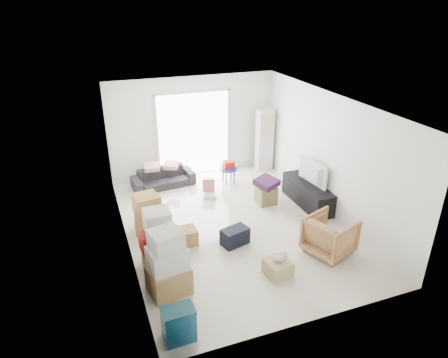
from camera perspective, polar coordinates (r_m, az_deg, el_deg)
room_shell at (r=8.10m, az=1.56°, el=1.47°), size 4.98×6.48×3.18m
sliding_door at (r=10.79m, az=-4.35°, el=6.83°), size 2.10×0.04×2.33m
ac_tower at (r=11.28m, az=5.78°, el=5.61°), size 0.45×0.30×1.75m
tv_console at (r=9.67m, az=11.83°, el=-2.08°), size 0.49×1.63×0.54m
television at (r=9.53m, az=12.01°, el=-0.29°), size 0.66×1.03×0.13m
sofa at (r=10.47m, az=-8.70°, el=0.58°), size 1.64×0.64×0.63m
pillow_left at (r=10.32m, az=-10.32°, el=2.35°), size 0.41×0.34×0.12m
pillow_right at (r=10.37m, az=-7.62°, el=2.61°), size 0.39×0.36×0.11m
armchair at (r=7.95m, az=14.91°, el=-7.58°), size 0.98×1.02×0.83m
storage_bins at (r=6.11m, az=-6.50°, el=-19.89°), size 0.48×0.34×0.55m
box_stack_a at (r=6.74m, az=-8.02°, el=-12.15°), size 0.74×0.65×1.19m
box_stack_b at (r=7.31m, az=-9.24°, el=-9.15°), size 0.68×0.60×1.19m
box_stack_c at (r=8.52m, az=-10.88°, el=-4.87°), size 0.61×0.56×0.83m
loose_box at (r=8.12m, az=-5.34°, el=-8.13°), size 0.39×0.39×0.32m
duffel_bag at (r=8.06m, az=1.56°, el=-8.20°), size 0.61×0.46×0.34m
ottoman at (r=9.60m, az=6.01°, el=-2.24°), size 0.44×0.44×0.43m
blanket at (r=9.47m, az=6.09°, el=-0.70°), size 0.63×0.63×0.14m
kids_table at (r=10.52m, az=0.67°, el=1.67°), size 0.47×0.47×0.60m
toy_walker at (r=9.91m, az=-2.06°, el=-1.82°), size 0.40×0.38×0.43m
wood_crate at (r=7.35m, az=7.71°, el=-12.44°), size 0.48×0.48×0.28m
plush_bunny at (r=7.24m, az=8.01°, el=-11.04°), size 0.29×0.16×0.15m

